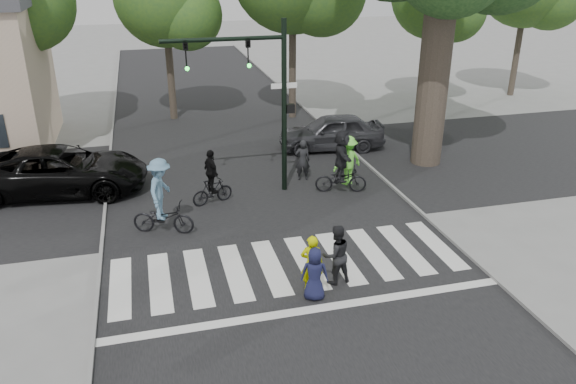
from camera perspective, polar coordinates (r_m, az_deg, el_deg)
The scene contains 18 objects.
ground at distance 14.82m, azimuth 1.08°, elevation -9.29°, with size 120.00×120.00×0.00m, color gray.
road_stem at distance 19.10m, azimuth -2.97°, elevation -1.43°, with size 10.00×70.00×0.01m, color black.
road_cross at distance 21.81m, azimuth -4.60°, elevation 1.77°, with size 70.00×10.00×0.01m, color black.
curb_left at distance 18.84m, azimuth -18.20°, elevation -2.86°, with size 0.10×70.00×0.10m, color gray.
curb_right at distance 20.59m, azimuth 10.91°, elevation 0.20°, with size 0.10×70.00×0.10m, color gray.
crosswalk at distance 15.36m, azimuth 0.41°, elevation -7.98°, with size 10.00×3.85×0.01m.
traffic_signal at distance 19.04m, azimuth -2.91°, elevation 10.89°, with size 4.45×0.29×6.00m.
bg_tree_2 at distance 28.76m, azimuth -11.90°, elevation 18.44°, with size 5.04×4.80×8.40m.
pedestrian_woman at distance 14.17m, azimuth 2.42°, elevation -7.27°, with size 0.57×0.37×1.55m, color #C7D300.
pedestrian_child at distance 13.89m, azimuth 2.72°, elevation -8.32°, with size 0.68×0.45×1.40m, color #181B3D.
pedestrian_adult at distance 14.52m, azimuth 4.89°, elevation -6.35°, with size 0.79×0.62×1.63m, color black.
cyclist_left at distance 17.30m, azimuth -12.71°, elevation -0.95°, with size 2.00×1.40×2.40m.
cyclist_mid at distance 19.14m, azimuth -7.75°, elevation 1.02°, with size 1.53×0.97×1.93m.
cyclist_right at distance 19.92m, azimuth 5.45°, elevation 2.77°, with size 1.93×1.78×2.31m.
car_suv at distance 21.43m, azimuth -22.09°, elevation 2.02°, with size 2.75×5.96×1.66m, color black.
car_grey at distance 24.51m, azimuth 4.42°, elevation 6.11°, with size 1.82×4.52×1.54m, color #36363A.
bystander_hivis at distance 20.69m, azimuth 6.07°, elevation 3.21°, with size 1.19×0.68×1.84m, color #79FF48.
bystander_dark at distance 21.01m, azimuth 1.49°, elevation 3.25°, with size 0.57×0.37×1.56m, color black.
Camera 1 is at (-3.42, -12.01, 7.97)m, focal length 35.00 mm.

